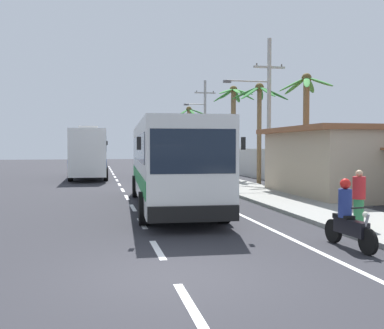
# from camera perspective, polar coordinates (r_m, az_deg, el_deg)

# --- Properties ---
(ground_plane) EXTENTS (160.00, 160.00, 0.00)m
(ground_plane) POSITION_cam_1_polar(r_m,az_deg,el_deg) (8.64, -2.43, -14.07)
(ground_plane) COLOR #28282D
(sidewalk_kerb) EXTENTS (3.20, 90.00, 0.14)m
(sidewalk_kerb) POSITION_cam_1_polar(r_m,az_deg,el_deg) (20.07, 12.18, -4.52)
(sidewalk_kerb) COLOR gray
(sidewalk_kerb) RESTS_ON ground
(lane_markings) EXTENTS (3.77, 71.00, 0.01)m
(lane_markings) POSITION_cam_1_polar(r_m,az_deg,el_deg) (22.95, -2.89, -3.79)
(lane_markings) COLOR white
(lane_markings) RESTS_ON ground
(boundary_wall) EXTENTS (0.24, 60.00, 2.27)m
(boundary_wall) POSITION_cam_1_polar(r_m,az_deg,el_deg) (25.24, 16.36, -0.74)
(boundary_wall) COLOR #B2B2AD
(boundary_wall) RESTS_ON ground
(coach_bus_foreground) EXTENTS (3.47, 12.19, 3.62)m
(coach_bus_foreground) POSITION_cam_1_polar(r_m,az_deg,el_deg) (18.18, -2.84, 0.56)
(coach_bus_foreground) COLOR silver
(coach_bus_foreground) RESTS_ON ground
(coach_bus_far_lane) EXTENTS (2.96, 11.42, 3.94)m
(coach_bus_far_lane) POSITION_cam_1_polar(r_m,az_deg,el_deg) (35.69, -12.95, 1.61)
(coach_bus_far_lane) COLOR white
(coach_bus_far_lane) RESTS_ON ground
(motorcycle_beside_bus) EXTENTS (0.56, 1.96, 1.67)m
(motorcycle_beside_bus) POSITION_cam_1_polar(r_m,az_deg,el_deg) (11.42, 19.28, -6.70)
(motorcycle_beside_bus) COLOR black
(motorcycle_beside_bus) RESTS_ON ground
(motorcycle_trailing) EXTENTS (0.56, 1.96, 1.55)m
(motorcycle_trailing) POSITION_cam_1_polar(r_m,az_deg,el_deg) (28.46, -0.48, -1.33)
(motorcycle_trailing) COLOR black
(motorcycle_trailing) RESTS_ON ground
(pedestrian_near_kerb) EXTENTS (0.36, 0.36, 1.65)m
(pedestrian_near_kerb) POSITION_cam_1_polar(r_m,az_deg,el_deg) (30.43, 5.29, -0.42)
(pedestrian_near_kerb) COLOR black
(pedestrian_near_kerb) RESTS_ON sidewalk_kerb
(pedestrian_far_walk) EXTENTS (0.36, 0.36, 1.63)m
(pedestrian_far_walk) POSITION_cam_1_polar(r_m,az_deg,el_deg) (13.61, 20.50, -3.95)
(pedestrian_far_walk) COLOR #2D7A47
(pedestrian_far_walk) RESTS_ON sidewalk_kerb
(utility_pole_mid) EXTENTS (3.80, 0.24, 8.84)m
(utility_pole_mid) POSITION_cam_1_polar(r_m,az_deg,el_deg) (27.15, 9.56, 7.01)
(utility_pole_mid) COLOR #9E9E99
(utility_pole_mid) RESTS_ON ground
(utility_pole_far) EXTENTS (3.06, 0.24, 8.70)m
(utility_pole_far) POSITION_cam_1_polar(r_m,az_deg,el_deg) (42.68, 1.57, 5.25)
(utility_pole_far) COLOR #9E9E99
(utility_pole_far) RESTS_ON ground
(palm_nearest) EXTENTS (3.52, 3.59, 6.48)m
(palm_nearest) POSITION_cam_1_polar(r_m,az_deg,el_deg) (45.18, -0.41, 4.74)
(palm_nearest) COLOR brown
(palm_nearest) RESTS_ON ground
(palm_second) EXTENTS (3.72, 3.95, 6.52)m
(palm_second) POSITION_cam_1_polar(r_m,az_deg,el_deg) (29.25, 8.58, 6.69)
(palm_second) COLOR brown
(palm_second) RESTS_ON ground
(palm_third) EXTENTS (3.32, 3.03, 6.58)m
(palm_third) POSITION_cam_1_polar(r_m,az_deg,el_deg) (26.30, 14.38, 6.67)
(palm_third) COLOR brown
(palm_third) RESTS_ON ground
(palm_fourth) EXTENTS (3.02, 3.24, 6.81)m
(palm_fourth) POSITION_cam_1_polar(r_m,az_deg,el_deg) (32.50, 5.31, 6.20)
(palm_fourth) COLOR brown
(palm_fourth) RESTS_ON ground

